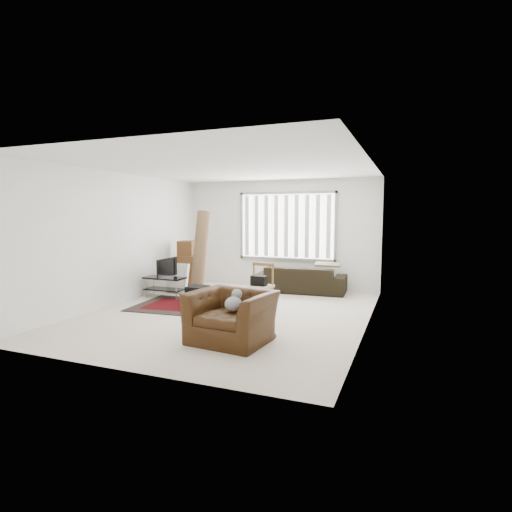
% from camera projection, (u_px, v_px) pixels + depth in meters
% --- Properties ---
extents(room, '(6.00, 6.02, 2.71)m').
position_uv_depth(room, '(242.00, 219.00, 7.80)').
color(room, beige).
rests_on(room, ground).
extents(persian_rug, '(2.41, 1.72, 0.02)m').
position_uv_depth(persian_rug, '(193.00, 306.00, 8.02)').
color(persian_rug, black).
rests_on(persian_rug, ground).
extents(tv_stand, '(0.92, 0.41, 0.46)m').
position_uv_depth(tv_stand, '(165.00, 283.00, 8.88)').
color(tv_stand, black).
rests_on(tv_stand, ground).
extents(tv, '(0.10, 0.74, 0.43)m').
position_uv_depth(tv, '(164.00, 268.00, 8.84)').
color(tv, black).
rests_on(tv, tv_stand).
extents(subwoofer, '(0.39, 0.39, 0.38)m').
position_uv_depth(subwoofer, '(198.00, 295.00, 8.07)').
color(subwoofer, black).
rests_on(subwoofer, persian_rug).
extents(moving_boxes, '(0.52, 0.48, 1.20)m').
position_uv_depth(moving_boxes, '(188.00, 267.00, 9.81)').
color(moving_boxes, '#57371B').
rests_on(moving_boxes, ground).
extents(white_flatpack, '(0.56, 0.26, 0.71)m').
position_uv_depth(white_flatpack, '(177.00, 278.00, 9.38)').
color(white_flatpack, silver).
rests_on(white_flatpack, ground).
extents(rolled_rug, '(0.41, 0.64, 1.93)m').
position_uv_depth(rolled_rug, '(200.00, 255.00, 8.76)').
color(rolled_rug, brown).
rests_on(rolled_rug, ground).
extents(sofa, '(2.16, 1.03, 0.81)m').
position_uv_depth(sofa, '(301.00, 275.00, 9.49)').
color(sofa, black).
rests_on(sofa, ground).
extents(side_chair, '(0.50, 0.50, 0.89)m').
position_uv_depth(side_chair, '(259.00, 284.00, 7.75)').
color(side_chair, tan).
rests_on(side_chair, ground).
extents(armchair, '(1.23, 1.10, 0.84)m').
position_uv_depth(armchair, '(231.00, 313.00, 5.80)').
color(armchair, '#341C0A').
rests_on(armchair, ground).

